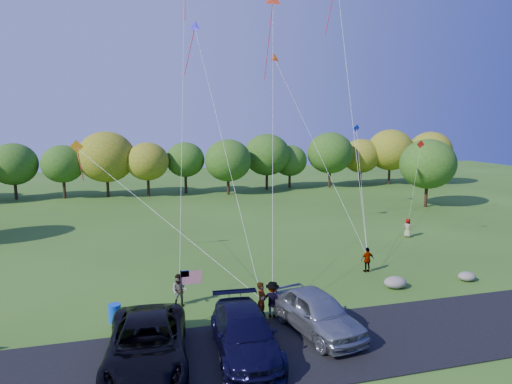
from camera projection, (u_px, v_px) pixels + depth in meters
ground at (283, 309)px, 23.05m from camera, size 140.00×140.00×0.00m
asphalt_lane at (313, 346)px, 19.23m from camera, size 44.00×6.00×0.06m
treeline at (181, 160)px, 56.54m from camera, size 75.92×27.68×8.28m
minivan_dark at (147, 345)px, 17.38m from camera, size 3.57×6.80×1.82m
minivan_navy at (245, 334)px, 18.41m from camera, size 2.78×6.04×1.71m
minivan_silver at (317, 312)px, 20.34m from camera, size 3.17×5.72×1.84m
flyer_a at (261, 301)px, 21.79m from camera, size 0.74×0.80×1.83m
flyer_b at (179, 290)px, 23.28m from camera, size 1.02×0.93×1.70m
flyer_c at (272, 300)px, 21.94m from camera, size 1.34×1.22×1.80m
flyer_d at (367, 260)px, 28.59m from camera, size 0.94×0.43×1.58m
flyer_e at (408, 228)px, 37.13m from camera, size 0.88×0.89×1.55m
trash_barrel at (115, 313)px, 21.52m from camera, size 0.58×0.58×0.87m
flag_assembly at (188, 284)px, 20.92m from camera, size 0.99×0.64×2.68m
boulder_near at (395, 282)px, 25.91m from camera, size 1.32×1.03×0.66m
boulder_far at (467, 276)px, 27.07m from camera, size 1.05×0.87×0.55m
kites_aloft at (251, 11)px, 33.32m from camera, size 24.66×7.82×15.07m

